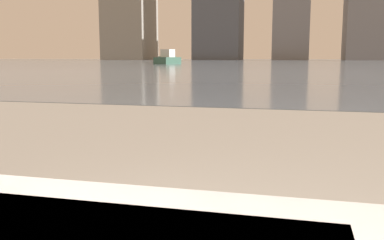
{
  "coord_description": "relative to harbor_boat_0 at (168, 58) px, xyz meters",
  "views": [
    {
      "loc": [
        0.63,
        0.2,
        0.82
      ],
      "look_at": [
        0.13,
        2.18,
        0.52
      ],
      "focal_mm": 40.0,
      "sensor_mm": 36.0,
      "label": 1
    }
  ],
  "objects": [
    {
      "name": "harbor_water",
      "position": [
        19.15,
        -0.76,
        -0.69
      ],
      "size": [
        180.0,
        110.0,
        0.01
      ],
      "color": "slate",
      "rests_on": "ground_plane"
    },
    {
      "name": "harbor_boat_0",
      "position": [
        0.0,
        0.0,
        0.0
      ],
      "size": [
        2.4,
        5.34,
        1.93
      ],
      "color": "#335647",
      "rests_on": "harbor_water"
    },
    {
      "name": "harbor_boat_2",
      "position": [
        4.79,
        -15.06,
        -0.09
      ],
      "size": [
        2.03,
        4.62,
        1.68
      ],
      "color": "#335647",
      "rests_on": "harbor_water"
    },
    {
      "name": "skyline_tower_3",
      "position": [
        36.84,
        55.24,
        12.69
      ],
      "size": [
        13.5,
        13.6,
        26.76
      ],
      "color": "slate",
      "rests_on": "ground_plane"
    }
  ]
}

